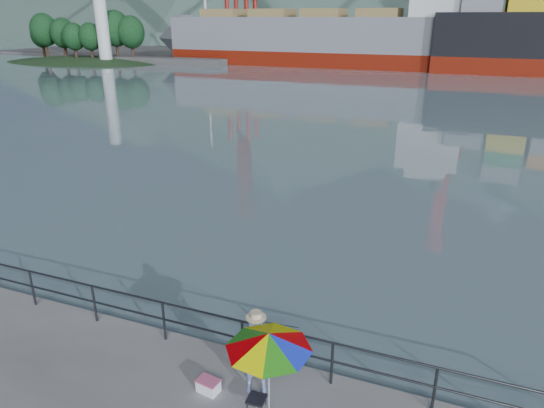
{
  "coord_description": "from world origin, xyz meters",
  "views": [
    {
      "loc": [
        6.79,
        -6.19,
        7.08
      ],
      "look_at": [
        2.0,
        6.0,
        2.0
      ],
      "focal_mm": 32.0,
      "sensor_mm": 36.0,
      "label": 1
    }
  ],
  "objects_px": {
    "cooler_bag": "(208,386)",
    "bulk_carrier": "(342,37)",
    "fisherman": "(256,355)",
    "beach_umbrella": "(269,341)"
  },
  "relations": [
    {
      "from": "fisherman",
      "to": "beach_umbrella",
      "type": "relative_size",
      "value": 0.89
    },
    {
      "from": "fisherman",
      "to": "cooler_bag",
      "type": "distance_m",
      "value": 1.22
    },
    {
      "from": "fisherman",
      "to": "beach_umbrella",
      "type": "height_order",
      "value": "beach_umbrella"
    },
    {
      "from": "beach_umbrella",
      "to": "bulk_carrier",
      "type": "bearing_deg",
      "value": 102.84
    },
    {
      "from": "bulk_carrier",
      "to": "cooler_bag",
      "type": "bearing_deg",
      "value": -78.21
    },
    {
      "from": "cooler_bag",
      "to": "bulk_carrier",
      "type": "xyz_separation_m",
      "value": [
        -14.72,
        70.52,
        4.0
      ]
    },
    {
      "from": "fisherman",
      "to": "bulk_carrier",
      "type": "height_order",
      "value": "bulk_carrier"
    },
    {
      "from": "beach_umbrella",
      "to": "bulk_carrier",
      "type": "xyz_separation_m",
      "value": [
        -16.12,
        70.73,
        2.36
      ]
    },
    {
      "from": "fisherman",
      "to": "beach_umbrella",
      "type": "distance_m",
      "value": 1.21
    },
    {
      "from": "beach_umbrella",
      "to": "bulk_carrier",
      "type": "height_order",
      "value": "bulk_carrier"
    }
  ]
}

